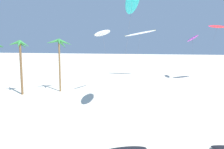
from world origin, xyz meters
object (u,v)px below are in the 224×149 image
(flying_kite_7, at_px, (132,1))
(flying_kite_4, at_px, (217,26))
(flying_kite_3, at_px, (193,38))
(palm_tree_3, at_px, (20,52))
(palm_tree_2, at_px, (59,47))
(flying_kite_2, at_px, (103,33))
(flying_kite_6, at_px, (140,33))

(flying_kite_7, bearing_deg, flying_kite_4, 58.80)
(flying_kite_7, bearing_deg, flying_kite_3, 68.29)
(flying_kite_4, bearing_deg, palm_tree_3, -152.57)
(palm_tree_2, bearing_deg, flying_kite_3, 33.96)
(flying_kite_2, distance_m, flying_kite_4, 26.78)
(palm_tree_2, xyz_separation_m, flying_kite_2, (7.96, -0.78, 2.40))
(palm_tree_2, bearing_deg, flying_kite_2, -5.57)
(flying_kite_3, bearing_deg, flying_kite_7, -111.71)
(flying_kite_4, distance_m, flying_kite_7, 30.95)
(palm_tree_3, bearing_deg, flying_kite_6, 51.14)
(flying_kite_4, height_order, flying_kite_7, flying_kite_7)
(flying_kite_3, xyz_separation_m, flying_kite_7, (-11.33, -28.44, 4.49))
(palm_tree_2, xyz_separation_m, palm_tree_3, (-5.48, -3.43, -0.64))
(flying_kite_2, relative_size, flying_kite_3, 1.14)
(flying_kite_2, distance_m, flying_kite_7, 12.75)
(flying_kite_6, distance_m, flying_kite_7, 31.46)
(flying_kite_2, relative_size, flying_kite_7, 0.77)
(flying_kite_6, relative_size, flying_kite_7, 0.75)
(palm_tree_2, xyz_separation_m, flying_kite_4, (29.67, 14.82, 3.99))
(flying_kite_2, bearing_deg, flying_kite_4, 35.69)
(palm_tree_2, distance_m, flying_kite_6, 23.83)
(palm_tree_2, distance_m, flying_kite_3, 30.18)
(flying_kite_3, distance_m, flying_kite_7, 30.94)
(flying_kite_7, bearing_deg, palm_tree_3, 156.91)
(palm_tree_3, relative_size, flying_kite_3, 0.88)
(palm_tree_3, bearing_deg, flying_kite_3, 33.63)
(flying_kite_4, bearing_deg, flying_kite_6, 163.57)
(flying_kite_2, bearing_deg, flying_kite_3, 45.96)
(palm_tree_3, height_order, flying_kite_6, flying_kite_6)
(palm_tree_2, relative_size, palm_tree_3, 1.02)
(palm_tree_2, bearing_deg, flying_kite_6, 56.26)
(flying_kite_3, height_order, flying_kite_4, flying_kite_4)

